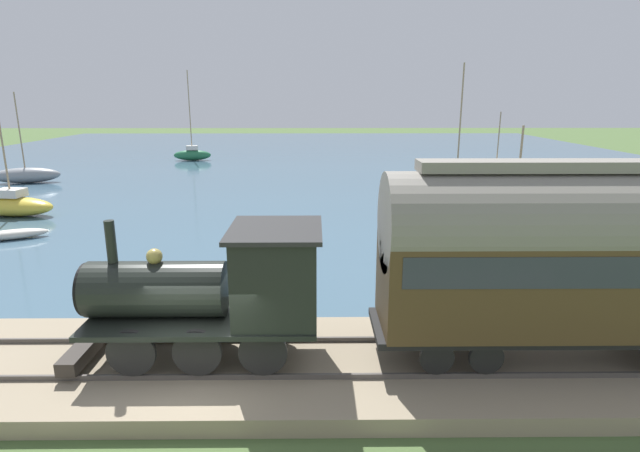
% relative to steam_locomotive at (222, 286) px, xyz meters
% --- Properties ---
extents(ground_plane, '(200.00, 200.00, 0.00)m').
position_rel_steam_locomotive_xyz_m(ground_plane, '(-0.78, 0.34, -2.27)').
color(ground_plane, '#476033').
extents(harbor_water, '(80.00, 80.00, 0.01)m').
position_rel_steam_locomotive_xyz_m(harbor_water, '(42.62, 0.34, -2.27)').
color(harbor_water, '#426075').
rests_on(harbor_water, ground).
extents(rail_embankment, '(4.65, 56.00, 0.53)m').
position_rel_steam_locomotive_xyz_m(rail_embankment, '(0.00, 0.34, -2.07)').
color(rail_embankment, gray).
rests_on(rail_embankment, ground).
extents(steam_locomotive, '(2.34, 5.79, 3.28)m').
position_rel_steam_locomotive_xyz_m(steam_locomotive, '(0.00, 0.00, 0.00)').
color(steam_locomotive, black).
rests_on(steam_locomotive, rail_embankment).
extents(passenger_coach, '(2.28, 8.73, 4.60)m').
position_rel_steam_locomotive_xyz_m(passenger_coach, '(0.00, -7.83, 0.80)').
color(passenger_coach, black).
rests_on(passenger_coach, rail_embankment).
extents(sailboat_gray, '(2.53, 5.11, 6.84)m').
position_rel_steam_locomotive_xyz_m(sailboat_gray, '(27.84, 20.26, -1.65)').
color(sailboat_gray, gray).
rests_on(sailboat_gray, harbor_water).
extents(sailboat_black, '(3.85, 5.14, 8.46)m').
position_rel_steam_locomotive_xyz_m(sailboat_black, '(20.58, -11.09, -1.51)').
color(sailboat_black, black).
rests_on(sailboat_black, harbor_water).
extents(sailboat_yellow, '(2.30, 4.98, 7.65)m').
position_rel_steam_locomotive_xyz_m(sailboat_yellow, '(16.69, 14.80, -1.65)').
color(sailboat_yellow, gold).
rests_on(sailboat_yellow, harbor_water).
extents(sailboat_green, '(1.47, 3.92, 9.11)m').
position_rel_steam_locomotive_xyz_m(sailboat_green, '(42.01, 10.78, -1.60)').
color(sailboat_green, '#236B42').
rests_on(sailboat_green, harbor_water).
extents(sailboat_blue, '(3.30, 4.95, 5.31)m').
position_rel_steam_locomotive_xyz_m(sailboat_blue, '(30.55, -17.20, -1.71)').
color(sailboat_blue, '#335199').
rests_on(sailboat_blue, harbor_water).
extents(sailboat_navy, '(1.61, 5.91, 5.28)m').
position_rel_steam_locomotive_xyz_m(sailboat_navy, '(10.86, -11.03, -1.72)').
color(sailboat_navy, '#192347').
rests_on(sailboat_navy, harbor_water).
extents(rowboat_near_shore, '(1.92, 2.99, 0.46)m').
position_rel_steam_locomotive_xyz_m(rowboat_near_shore, '(11.90, 12.01, -2.04)').
color(rowboat_near_shore, beige).
rests_on(rowboat_near_shore, harbor_water).
extents(rowboat_mid_harbor, '(1.89, 1.93, 0.30)m').
position_rel_steam_locomotive_xyz_m(rowboat_mid_harbor, '(7.27, -7.48, -2.12)').
color(rowboat_mid_harbor, beige).
rests_on(rowboat_mid_harbor, harbor_water).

